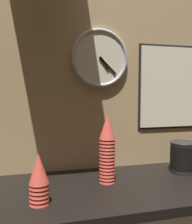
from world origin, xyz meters
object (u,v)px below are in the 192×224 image
menu_board (171,87)px  cup_stack_center_left (39,179)px  cup_stack_center_right (107,149)px  wall_clock (100,58)px  bowl_stack_far_right (183,156)px

menu_board → cup_stack_center_left: bearing=-155.1°
cup_stack_center_right → wall_clock: (0.02, 0.20, 0.46)m
cup_stack_center_left → bowl_stack_far_right: 0.78m
cup_stack_center_left → menu_board: bearing=24.9°
cup_stack_center_right → wall_clock: size_ratio=1.03×
bowl_stack_far_right → wall_clock: size_ratio=0.54×
cup_stack_center_right → menu_board: (0.46, 0.21, 0.30)m
wall_clock → menu_board: (0.44, 0.01, -0.16)m
cup_stack_center_left → wall_clock: (0.34, 0.35, 0.52)m
cup_stack_center_right → cup_stack_center_left: size_ratio=1.65×
bowl_stack_far_right → wall_clock: bearing=158.4°
bowl_stack_far_right → wall_clock: (-0.42, 0.17, 0.53)m
cup_stack_center_left → menu_board: menu_board is taller
menu_board → bowl_stack_far_right: bearing=-97.6°
wall_clock → cup_stack_center_right: bearing=-95.3°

